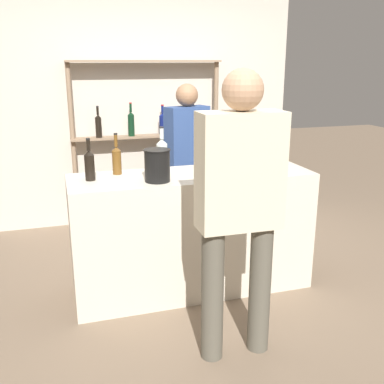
# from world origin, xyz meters

# --- Properties ---
(ground_plane) EXTENTS (16.00, 16.00, 0.00)m
(ground_plane) POSITION_xyz_m (0.00, 0.00, 0.00)
(ground_plane) COLOR #7A6651
(bar_counter) EXTENTS (1.91, 0.60, 0.98)m
(bar_counter) POSITION_xyz_m (0.00, 0.00, 0.49)
(bar_counter) COLOR beige
(bar_counter) RESTS_ON ground_plane
(back_wall) EXTENTS (3.51, 0.12, 2.80)m
(back_wall) POSITION_xyz_m (0.00, 1.90, 1.40)
(back_wall) COLOR beige
(back_wall) RESTS_ON ground_plane
(back_shelf) EXTENTS (1.69, 0.18, 1.84)m
(back_shelf) POSITION_xyz_m (0.00, 1.72, 1.20)
(back_shelf) COLOR #897056
(back_shelf) RESTS_ON ground_plane
(counter_bottle_0) EXTENTS (0.07, 0.07, 0.32)m
(counter_bottle_0) POSITION_xyz_m (-0.56, 0.17, 1.10)
(counter_bottle_0) COLOR brown
(counter_bottle_0) RESTS_ON bar_counter
(counter_bottle_1) EXTENTS (0.07, 0.07, 0.31)m
(counter_bottle_1) POSITION_xyz_m (-0.78, 0.04, 1.10)
(counter_bottle_1) COLOR black
(counter_bottle_1) RESTS_ON bar_counter
(counter_bottle_2) EXTENTS (0.08, 0.08, 0.33)m
(counter_bottle_2) POSITION_xyz_m (0.53, 0.15, 1.11)
(counter_bottle_2) COLOR brown
(counter_bottle_2) RESTS_ON bar_counter
(counter_bottle_3) EXTENTS (0.08, 0.08, 0.33)m
(counter_bottle_3) POSITION_xyz_m (0.17, 0.07, 1.11)
(counter_bottle_3) COLOR black
(counter_bottle_3) RESTS_ON bar_counter
(counter_bottle_4) EXTENTS (0.09, 0.09, 0.36)m
(counter_bottle_4) POSITION_xyz_m (-0.20, 0.18, 1.12)
(counter_bottle_4) COLOR silver
(counter_bottle_4) RESTS_ON bar_counter
(wine_glass) EXTENTS (0.08, 0.08, 0.16)m
(wine_glass) POSITION_xyz_m (0.76, 0.02, 1.09)
(wine_glass) COLOR silver
(wine_glass) RESTS_ON bar_counter
(ice_bucket) EXTENTS (0.20, 0.20, 0.24)m
(ice_bucket) POSITION_xyz_m (-0.31, -0.14, 1.10)
(ice_bucket) COLOR black
(ice_bucket) RESTS_ON bar_counter
(server_behind_counter) EXTENTS (0.46, 0.30, 1.63)m
(server_behind_counter) POSITION_xyz_m (0.23, 0.90, 0.96)
(server_behind_counter) COLOR #121C33
(server_behind_counter) RESTS_ON ground_plane
(customer_center) EXTENTS (0.50, 0.24, 1.80)m
(customer_center) POSITION_xyz_m (0.01, -0.92, 1.05)
(customer_center) COLOR #575347
(customer_center) RESTS_ON ground_plane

